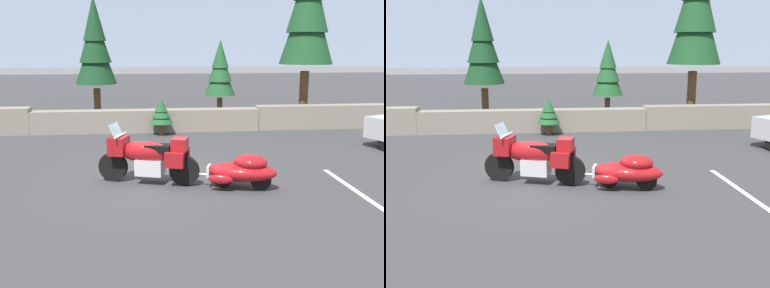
# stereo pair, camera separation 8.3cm
# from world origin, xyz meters

# --- Properties ---
(ground_plane) EXTENTS (80.00, 80.00, 0.00)m
(ground_plane) POSITION_xyz_m (0.00, 0.00, 0.00)
(ground_plane) COLOR #38383A
(stone_guard_wall) EXTENTS (24.00, 0.60, 0.93)m
(stone_guard_wall) POSITION_xyz_m (-0.41, 5.86, 0.43)
(stone_guard_wall) COLOR gray
(stone_guard_wall) RESTS_ON ground
(distant_ridgeline) EXTENTS (240.00, 80.00, 16.00)m
(distant_ridgeline) POSITION_xyz_m (0.00, 95.84, 8.00)
(distant_ridgeline) COLOR #8C9EB7
(distant_ridgeline) RESTS_ON ground
(touring_motorcycle) EXTENTS (2.24, 1.16, 1.33)m
(touring_motorcycle) POSITION_xyz_m (-0.01, -0.30, 0.62)
(touring_motorcycle) COLOR black
(touring_motorcycle) RESTS_ON ground
(car_shaped_trailer) EXTENTS (2.21, 1.13, 0.76)m
(car_shaped_trailer) POSITION_xyz_m (1.98, -0.94, 0.41)
(car_shaped_trailer) COLOR black
(car_shaped_trailer) RESTS_ON ground
(pine_tree_tall) EXTENTS (2.03, 2.03, 7.11)m
(pine_tree_tall) POSITION_xyz_m (6.13, 6.95, 4.45)
(pine_tree_tall) COLOR brown
(pine_tree_tall) RESTS_ON ground
(pine_tree_secondary) EXTENTS (1.23, 1.23, 3.27)m
(pine_tree_secondary) POSITION_xyz_m (2.98, 7.90, 2.04)
(pine_tree_secondary) COLOR brown
(pine_tree_secondary) RESTS_ON ground
(pine_tree_far_right) EXTENTS (1.56, 1.56, 4.84)m
(pine_tree_far_right) POSITION_xyz_m (-1.87, 7.61, 3.03)
(pine_tree_far_right) COLOR brown
(pine_tree_far_right) RESTS_ON ground
(pine_sapling_near) EXTENTS (0.82, 0.82, 1.24)m
(pine_sapling_near) POSITION_xyz_m (0.50, 5.22, 0.77)
(pine_sapling_near) COLOR brown
(pine_sapling_near) RESTS_ON ground
(parking_stripe_marker) EXTENTS (0.12, 3.60, 0.01)m
(parking_stripe_marker) POSITION_xyz_m (4.36, -1.50, 0.00)
(parking_stripe_marker) COLOR silver
(parking_stripe_marker) RESTS_ON ground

